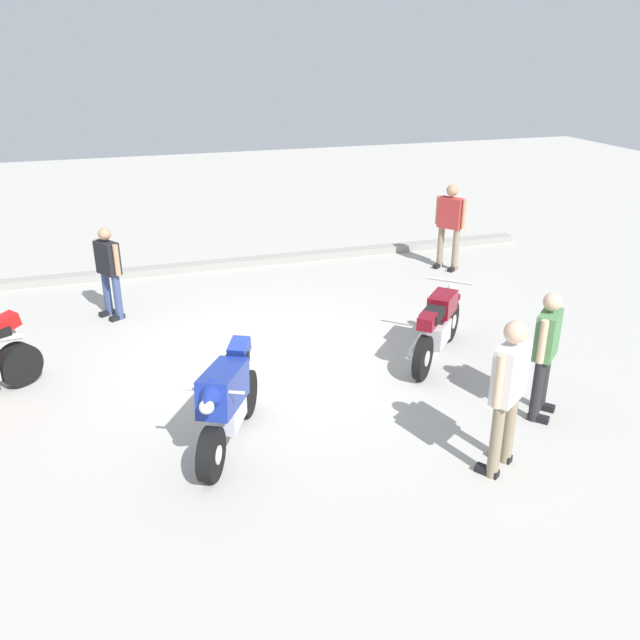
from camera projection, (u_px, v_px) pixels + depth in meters
ground_plane at (265, 363)px, 9.78m from camera, size 40.00×40.00×0.00m
curb_edge at (215, 265)px, 13.79m from camera, size 14.00×0.30×0.15m
motorcycle_blue_sportbike at (227, 400)px, 7.59m from camera, size 1.06×1.84×1.14m
motorcycle_maroon_cruiser at (438, 326)px, 9.72m from camera, size 1.51×1.62×1.09m
person_in_white_shirt at (508, 386)px, 6.96m from camera, size 0.61×0.52×1.78m
person_in_black_shirt at (109, 268)px, 11.07m from camera, size 0.48×0.57×1.57m
person_in_green_shirt at (546, 348)px, 8.07m from camera, size 0.55×0.53×1.65m
person_in_red_shirt at (450, 221)px, 13.42m from camera, size 0.51×0.60×1.75m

